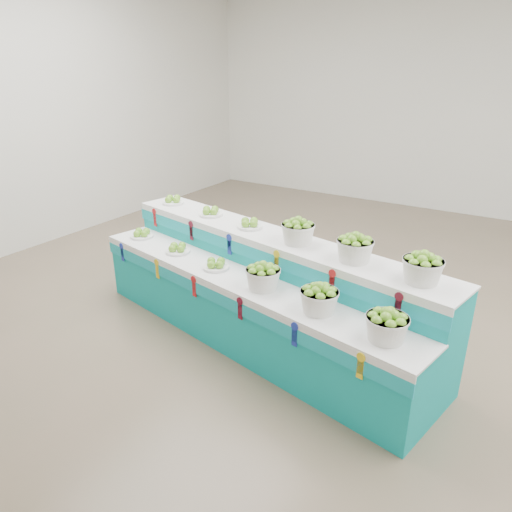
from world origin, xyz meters
name	(u,v)px	position (x,y,z in m)	size (l,w,h in m)	color
ground	(353,333)	(0.00, 0.00, 0.00)	(10.00, 10.00, 0.00)	brown
back_wall	(471,99)	(0.00, 5.00, 2.00)	(10.00, 10.00, 0.00)	silver
display_stand	(256,290)	(-0.83, -0.55, 0.51)	(3.79, 0.98, 1.02)	#0D9EA0
plate_lower_left	(141,233)	(-2.43, -0.45, 0.77)	(0.26, 0.26, 0.11)	white
plate_lower_mid	(178,248)	(-1.77, -0.59, 0.77)	(0.26, 0.26, 0.11)	white
plate_lower_right	(216,263)	(-1.18, -0.72, 0.77)	(0.26, 0.26, 0.11)	white
basket_lower_left	(263,276)	(-0.57, -0.84, 0.84)	(0.31, 0.31, 0.23)	silver
basket_lower_mid	(319,298)	(0.03, -0.97, 0.84)	(0.31, 0.31, 0.23)	silver
basket_lower_right	(387,325)	(0.61, -1.10, 0.84)	(0.31, 0.31, 0.23)	silver
plate_upper_left	(173,199)	(-2.33, 0.01, 1.07)	(0.26, 0.26, 0.11)	white
plate_upper_mid	(210,211)	(-1.67, -0.13, 1.07)	(0.26, 0.26, 0.11)	white
plate_upper_right	(250,223)	(-1.09, -0.26, 1.07)	(0.26, 0.26, 0.11)	white
basket_upper_left	(298,231)	(-0.47, -0.39, 1.14)	(0.31, 0.31, 0.23)	silver
basket_upper_mid	(355,248)	(0.13, -0.51, 1.14)	(0.31, 0.31, 0.23)	silver
basket_upper_right	(423,268)	(0.71, -0.64, 1.14)	(0.31, 0.31, 0.23)	silver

